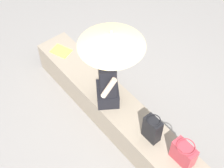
# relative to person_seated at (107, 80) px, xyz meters

# --- Properties ---
(ground_plane) EXTENTS (14.00, 14.00, 0.00)m
(ground_plane) POSITION_rel_person_seated_xyz_m (-0.11, -0.05, -0.86)
(ground_plane) COLOR gray
(stone_bench) EXTENTS (3.19, 0.50, 0.48)m
(stone_bench) POSITION_rel_person_seated_xyz_m (-0.11, -0.05, -0.63)
(stone_bench) COLOR gray
(stone_bench) RESTS_ON ground
(person_seated) EXTENTS (0.50, 0.43, 0.90)m
(person_seated) POSITION_rel_person_seated_xyz_m (0.00, 0.00, 0.00)
(person_seated) COLOR black
(person_seated) RESTS_ON stone_bench
(parasol) EXTENTS (0.78, 0.78, 1.16)m
(parasol) POSITION_rel_person_seated_xyz_m (-0.01, -0.06, 0.66)
(parasol) COLOR #B7B7BC
(parasol) RESTS_ON stone_bench
(handbag_black) EXTENTS (0.29, 0.21, 0.31)m
(handbag_black) POSITION_rel_person_seated_xyz_m (-1.23, -0.11, -0.23)
(handbag_black) COLOR #B2333D
(handbag_black) RESTS_ON stone_bench
(tote_bag_canvas) EXTENTS (0.22, 0.16, 0.38)m
(tote_bag_canvas) POSITION_rel_person_seated_xyz_m (-0.78, -0.05, -0.20)
(tote_bag_canvas) COLOR black
(tote_bag_canvas) RESTS_ON stone_bench
(magazine) EXTENTS (0.33, 0.29, 0.01)m
(magazine) POSITION_rel_person_seated_xyz_m (1.15, -0.02, -0.38)
(magazine) COLOR #EAE04C
(magazine) RESTS_ON stone_bench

